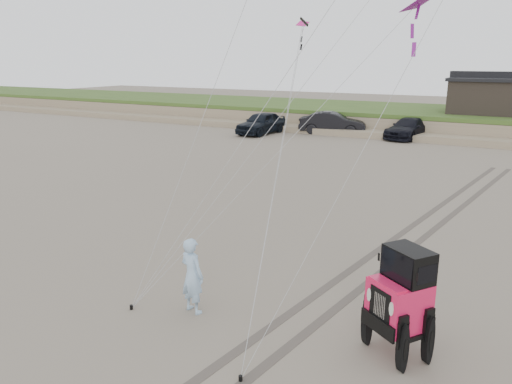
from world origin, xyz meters
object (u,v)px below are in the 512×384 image
Objects in this scene: cabin at (490,95)px; jeep at (398,313)px; truck_a at (261,123)px; truck_b at (333,123)px; man at (192,275)px; truck_c at (409,128)px.

cabin is 35.82m from jeep.
truck_b is at bearing 34.39° from truck_a.
man reaches higher than truck_a.
truck_b is at bearing -164.00° from truck_c.
cabin is 7.86m from truck_c.
cabin reaches higher than truck_b.
truck_b is 1.08× the size of jeep.
truck_c is at bearing -74.13° from man.
truck_a is 0.98× the size of truck_b.
man is (-3.43, -36.32, -2.27)m from cabin.
jeep is at bearing -66.49° from truck_c.
man is at bearing -75.55° from truck_c.
jeep is (12.68, -29.76, 0.04)m from truck_b.
cabin is at bearing 58.23° from truck_c.
cabin reaches higher than jeep.
man reaches higher than jeep.
cabin is at bearing 32.82° from truck_a.
jeep is at bearing -52.13° from truck_a.
truck_a is at bearing -51.87° from man.
truck_c is (11.30, 3.49, -0.11)m from truck_a.
man reaches higher than truck_b.
cabin is 1.16× the size of truck_c.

